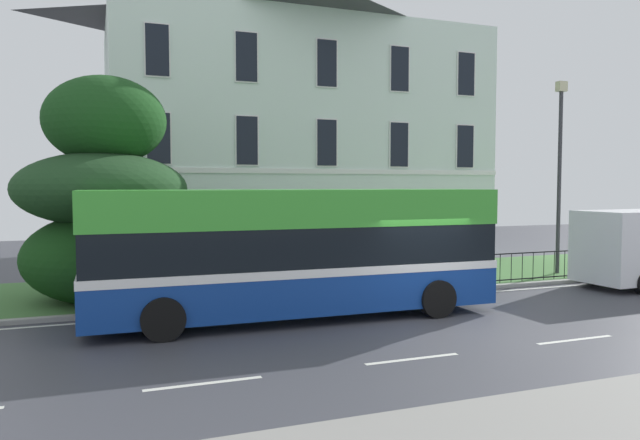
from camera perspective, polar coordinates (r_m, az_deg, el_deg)
name	(u,v)px	position (r m, az deg, el deg)	size (l,w,h in m)	color
ground_plane	(424,319)	(15.29, 9.94, -9.37)	(60.00, 56.00, 0.18)	#3E3F47
georgian_townhouse	(290,128)	(29.03, -2.95, 8.83)	(16.93, 10.02, 11.92)	silver
iron_verge_railing	(404,273)	(18.53, 8.04, -5.10)	(16.24, 0.04, 0.97)	black
evergreen_tree	(106,204)	(17.88, -19.92, 1.46)	(4.86, 4.73, 6.47)	#423328
single_decker_bus	(296,251)	(14.92, -2.33, -2.95)	(10.28, 2.87, 3.23)	navy
street_lamp_post	(560,164)	(23.31, 22.05, 4.97)	(0.36, 0.24, 6.96)	#333338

